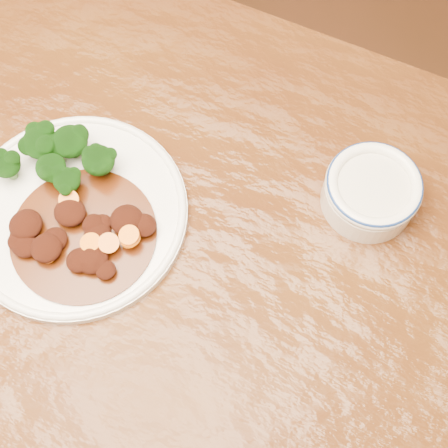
% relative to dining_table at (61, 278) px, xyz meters
% --- Properties ---
extents(ground, '(4.00, 4.00, 0.00)m').
position_rel_dining_table_xyz_m(ground, '(-0.00, 0.00, -0.67)').
color(ground, '#402710').
rests_on(ground, ground).
extents(dining_table, '(1.51, 0.92, 0.75)m').
position_rel_dining_table_xyz_m(dining_table, '(0.00, 0.00, 0.00)').
color(dining_table, '#4D2A0D').
rests_on(dining_table, ground).
extents(dinner_plate, '(0.27, 0.27, 0.02)m').
position_rel_dining_table_xyz_m(dinner_plate, '(0.01, 0.06, 0.09)').
color(dinner_plate, white).
rests_on(dinner_plate, dining_table).
extents(broccoli_florets, '(0.13, 0.10, 0.05)m').
position_rel_dining_table_xyz_m(broccoli_florets, '(-0.04, 0.11, 0.12)').
color(broccoli_florets, '#649A50').
rests_on(broccoli_florets, dinner_plate).
extents(mince_stew, '(0.17, 0.17, 0.03)m').
position_rel_dining_table_xyz_m(mince_stew, '(0.03, 0.04, 0.10)').
color(mince_stew, '#481D07').
rests_on(mince_stew, dinner_plate).
extents(dip_bowl, '(0.11, 0.11, 0.05)m').
position_rel_dining_table_xyz_m(dip_bowl, '(0.32, 0.23, 0.11)').
color(dip_bowl, white).
rests_on(dip_bowl, dining_table).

